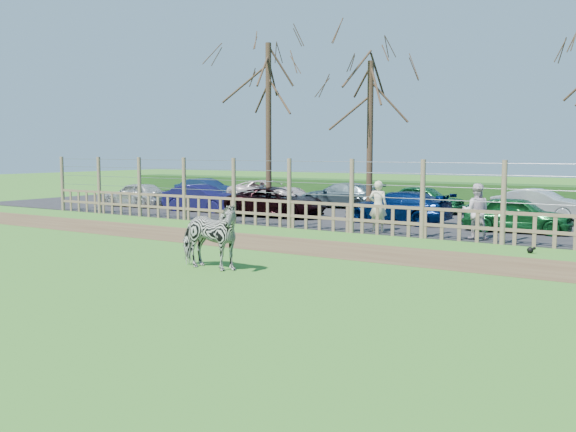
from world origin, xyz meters
The scene contains 21 objects.
ground centered at (0.00, 0.00, 0.00)m, with size 120.00×120.00×0.00m, color #559B47.
dirt_strip centered at (0.00, 4.50, 0.01)m, with size 34.00×2.80×0.01m, color brown.
asphalt centered at (0.00, 14.50, 0.02)m, with size 44.00×13.00×0.04m, color #232326.
hedge centered at (0.00, 21.50, 0.55)m, with size 46.00×2.00×1.10m, color #1E4716.
fence centered at (0.00, 8.00, 0.80)m, with size 30.16×0.16×2.50m.
tree_left centered at (-6.50, 12.50, 5.62)m, with size 4.80×4.80×7.88m.
tree_mid centered at (-2.00, 13.50, 4.87)m, with size 4.80×4.80×6.83m.
zebra centered at (0.28, 0.19, 0.79)m, with size 0.85×1.87×1.58m, color gray.
visitor_a centered at (0.69, 8.61, 0.90)m, with size 0.63×0.41×1.72m, color beige.
visitor_b centered at (4.05, 8.50, 0.90)m, with size 0.84×0.65×1.72m, color silver.
crow centered at (6.07, 6.77, 0.09)m, with size 0.23×0.17×0.19m.
car_0 centered at (-13.37, 11.04, 0.64)m, with size 1.42×3.52×1.20m, color #B9BAB4.
car_1 centered at (-9.10, 10.93, 0.64)m, with size 1.27×3.64×1.20m, color #17154D.
car_2 centered at (-4.96, 10.81, 0.64)m, with size 1.99×4.32×1.20m, color black.
car_3 centered at (0.24, 11.29, 0.64)m, with size 1.68×4.13×1.20m, color #031441.
car_4 centered at (4.73, 10.95, 0.64)m, with size 1.42×3.52×1.20m, color #135825.
car_7 centered at (-13.01, 15.88, 0.64)m, with size 1.27×3.64×1.20m, color #122348.
car_8 centered at (-9.14, 16.26, 0.64)m, with size 1.99×4.32×1.20m, color silver.
car_9 centered at (-4.74, 16.02, 0.64)m, with size 1.68×4.13×1.20m, color #4E656D.
car_10 centered at (-0.39, 15.79, 0.64)m, with size 1.42×3.52×1.20m, color #115628.
car_11 centered at (4.48, 15.66, 0.64)m, with size 1.27×3.64×1.20m, color #B9C1BC.
Camera 1 is at (9.87, -11.22, 2.76)m, focal length 40.00 mm.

